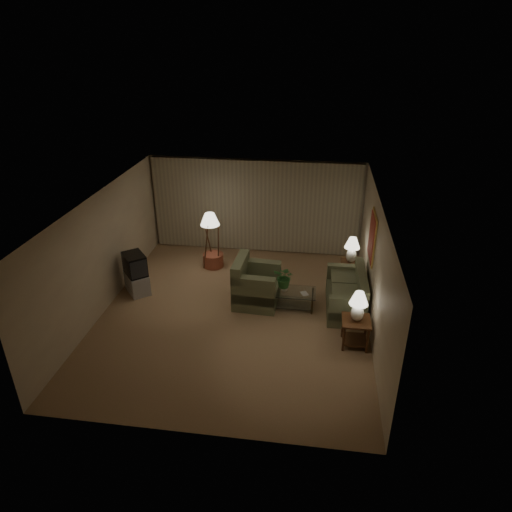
{
  "coord_description": "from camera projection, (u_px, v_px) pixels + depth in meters",
  "views": [
    {
      "loc": [
        1.7,
        -8.62,
        5.85
      ],
      "look_at": [
        0.41,
        0.6,
        1.21
      ],
      "focal_mm": 32.0,
      "sensor_mm": 36.0,
      "label": 1
    }
  ],
  "objects": [
    {
      "name": "floor_lamp",
      "position": [
        211.0,
        240.0,
        12.15
      ],
      "size": [
        0.51,
        0.51,
        1.56
      ],
      "color": "#391A0F",
      "rests_on": "ground"
    },
    {
      "name": "table_lamp_near",
      "position": [
        358.0,
        304.0,
        9.0
      ],
      "size": [
        0.38,
        0.38,
        0.65
      ],
      "color": "white",
      "rests_on": "side_table_near"
    },
    {
      "name": "armchair",
      "position": [
        257.0,
        286.0,
        10.7
      ],
      "size": [
        1.16,
        1.11,
        0.89
      ],
      "rotation": [
        0.0,
        0.0,
        1.52
      ],
      "color": "#696E4D",
      "rests_on": "ground"
    },
    {
      "name": "side_table_far",
      "position": [
        350.0,
        269.0,
        11.56
      ],
      "size": [
        0.49,
        0.41,
        0.6
      ],
      "color": "#391A0F",
      "rests_on": "ground"
    },
    {
      "name": "tv_cabinet",
      "position": [
        137.0,
        283.0,
        11.22
      ],
      "size": [
        1.14,
        1.13,
        0.5
      ],
      "primitive_type": "cube",
      "rotation": [
        0.0,
        0.0,
        -0.88
      ],
      "color": "#A5A5A8",
      "rests_on": "ground"
    },
    {
      "name": "ottoman",
      "position": [
        213.0,
        260.0,
        12.47
      ],
      "size": [
        0.61,
        0.61,
        0.37
      ],
      "primitive_type": "cylinder",
      "rotation": [
        0.0,
        0.0,
        -0.1
      ],
      "color": "#974633",
      "rests_on": "ground"
    },
    {
      "name": "room_shell",
      "position": [
        245.0,
        218.0,
        11.01
      ],
      "size": [
        6.04,
        7.02,
        2.72
      ],
      "color": "beige",
      "rests_on": "ground"
    },
    {
      "name": "ground",
      "position": [
        235.0,
        314.0,
        10.46
      ],
      "size": [
        7.0,
        7.0,
        0.0
      ],
      "primitive_type": "plane",
      "color": "tan",
      "rests_on": "ground"
    },
    {
      "name": "book",
      "position": [
        301.0,
        294.0,
        10.41
      ],
      "size": [
        0.22,
        0.24,
        0.02
      ],
      "primitive_type": "imported",
      "rotation": [
        0.0,
        0.0,
        0.45
      ],
      "color": "olive",
      "rests_on": "coffee_table"
    },
    {
      "name": "vase",
      "position": [
        284.0,
        288.0,
        10.52
      ],
      "size": [
        0.16,
        0.16,
        0.16
      ],
      "primitive_type": "imported",
      "rotation": [
        0.0,
        0.0,
        -0.03
      ],
      "color": "white",
      "rests_on": "coffee_table"
    },
    {
      "name": "sofa",
      "position": [
        346.0,
        295.0,
        10.49
      ],
      "size": [
        1.7,
        0.9,
        0.74
      ],
      "rotation": [
        0.0,
        0.0,
        -1.55
      ],
      "color": "#696E4D",
      "rests_on": "ground"
    },
    {
      "name": "flowers",
      "position": [
        285.0,
        275.0,
        10.36
      ],
      "size": [
        0.59,
        0.56,
        0.52
      ],
      "primitive_type": "imported",
      "rotation": [
        0.0,
        0.0,
        -0.42
      ],
      "color": "#347433",
      "rests_on": "vase"
    },
    {
      "name": "table_lamp_far",
      "position": [
        352.0,
        248.0,
        11.3
      ],
      "size": [
        0.38,
        0.38,
        0.66
      ],
      "color": "white",
      "rests_on": "side_table_far"
    },
    {
      "name": "side_table_near",
      "position": [
        356.0,
        328.0,
        9.25
      ],
      "size": [
        0.57,
        0.57,
        0.6
      ],
      "color": "#391A0F",
      "rests_on": "ground"
    },
    {
      "name": "crt_tv",
      "position": [
        135.0,
        264.0,
        10.99
      ],
      "size": [
        1.05,
        1.05,
        0.53
      ],
      "primitive_type": "cube",
      "rotation": [
        0.0,
        0.0,
        -0.88
      ],
      "color": "black",
      "rests_on": "tv_cabinet"
    },
    {
      "name": "coffee_table",
      "position": [
        291.0,
        296.0,
        10.6
      ],
      "size": [
        1.15,
        0.63,
        0.41
      ],
      "color": "silver",
      "rests_on": "ground"
    }
  ]
}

